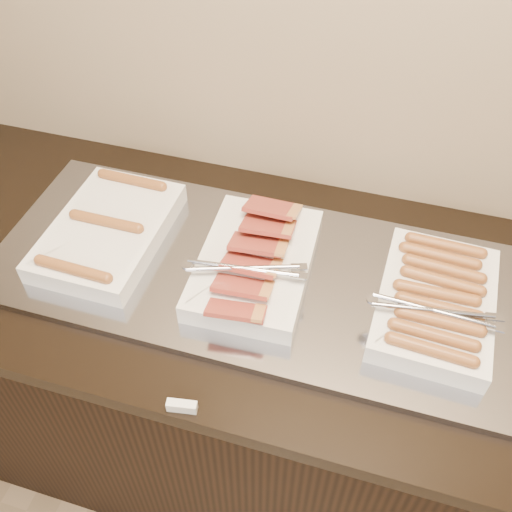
{
  "coord_description": "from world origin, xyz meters",
  "views": [
    {
      "loc": [
        0.24,
        1.3,
        1.89
      ],
      "look_at": [
        -0.01,
        2.13,
        0.97
      ],
      "focal_mm": 40.0,
      "sensor_mm": 36.0,
      "label": 1
    }
  ],
  "objects_px": {
    "counter": "(259,380)",
    "dish_right": "(436,302)",
    "warming_tray": "(252,273)",
    "dish_center": "(255,263)",
    "dish_left": "(109,231)"
  },
  "relations": [
    {
      "from": "counter",
      "to": "dish_right",
      "type": "xyz_separation_m",
      "value": [
        0.38,
        -0.0,
        0.5
      ]
    },
    {
      "from": "counter",
      "to": "dish_left",
      "type": "xyz_separation_m",
      "value": [
        -0.37,
        -0.0,
        0.49
      ]
    },
    {
      "from": "counter",
      "to": "warming_tray",
      "type": "height_order",
      "value": "warming_tray"
    },
    {
      "from": "warming_tray",
      "to": "dish_left",
      "type": "bearing_deg",
      "value": -180.0
    },
    {
      "from": "dish_left",
      "to": "dish_right",
      "type": "height_order",
      "value": "dish_right"
    },
    {
      "from": "dish_left",
      "to": "dish_center",
      "type": "bearing_deg",
      "value": -0.14
    },
    {
      "from": "warming_tray",
      "to": "dish_right",
      "type": "distance_m",
      "value": 0.41
    },
    {
      "from": "counter",
      "to": "dish_right",
      "type": "distance_m",
      "value": 0.63
    },
    {
      "from": "dish_right",
      "to": "warming_tray",
      "type": "bearing_deg",
      "value": -178.4
    },
    {
      "from": "warming_tray",
      "to": "dish_left",
      "type": "xyz_separation_m",
      "value": [
        -0.35,
        -0.0,
        0.04
      ]
    },
    {
      "from": "dish_center",
      "to": "dish_right",
      "type": "xyz_separation_m",
      "value": [
        0.4,
        -0.0,
        0.0
      ]
    },
    {
      "from": "counter",
      "to": "dish_center",
      "type": "relative_size",
      "value": 5.3
    },
    {
      "from": "warming_tray",
      "to": "dish_right",
      "type": "height_order",
      "value": "dish_right"
    },
    {
      "from": "counter",
      "to": "dish_left",
      "type": "height_order",
      "value": "dish_left"
    },
    {
      "from": "warming_tray",
      "to": "dish_left",
      "type": "relative_size",
      "value": 3.22
    }
  ]
}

